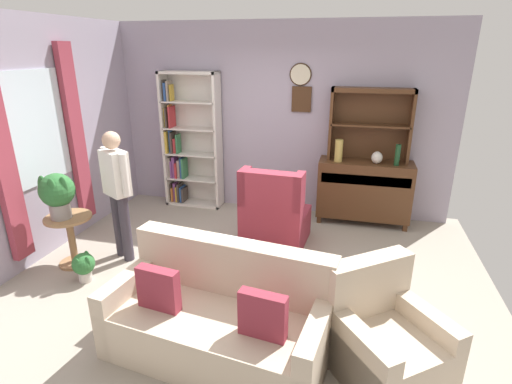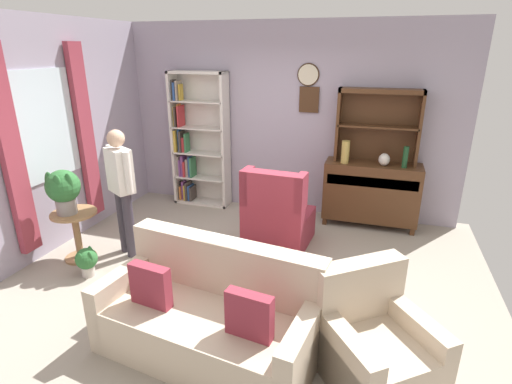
{
  "view_description": "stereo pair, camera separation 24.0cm",
  "coord_description": "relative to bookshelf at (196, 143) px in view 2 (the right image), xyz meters",
  "views": [
    {
      "loc": [
        1.08,
        -3.73,
        2.43
      ],
      "look_at": [
        0.1,
        0.2,
        0.95
      ],
      "focal_mm": 27.89,
      "sensor_mm": 36.0,
      "label": 1
    },
    {
      "loc": [
        1.31,
        -3.67,
        2.43
      ],
      "look_at": [
        0.1,
        0.2,
        0.95
      ],
      "focal_mm": 27.89,
      "sensor_mm": 36.0,
      "label": 2
    }
  ],
  "objects": [
    {
      "name": "bottle_wine",
      "position": [
        3.11,
        -0.18,
        0.07
      ],
      "size": [
        0.07,
        0.07,
        0.29
      ],
      "primitive_type": "cylinder",
      "color": "#194223",
      "rests_on": "sideboard"
    },
    {
      "name": "sideboard",
      "position": [
        2.72,
        -0.09,
        -0.49
      ],
      "size": [
        1.3,
        0.45,
        0.92
      ],
      "color": "#4C2D19",
      "rests_on": "ground_plane"
    },
    {
      "name": "potted_plant_large",
      "position": [
        -0.61,
        -2.22,
        -0.08
      ],
      "size": [
        0.38,
        0.38,
        0.52
      ],
      "color": "gray",
      "rests_on": "plant_stand"
    },
    {
      "name": "couch_floral",
      "position": [
        1.56,
        -3.1,
        -0.68
      ],
      "size": [
        1.9,
        1.09,
        0.9
      ],
      "color": "beige",
      "rests_on": "ground_plane"
    },
    {
      "name": "vase_round",
      "position": [
        2.85,
        -0.15,
        0.01
      ],
      "size": [
        0.15,
        0.15,
        0.17
      ],
      "primitive_type": "ellipsoid",
      "color": "beige",
      "rests_on": "sideboard"
    },
    {
      "name": "potted_plant_small",
      "position": [
        -0.22,
        -2.45,
        -0.8
      ],
      "size": [
        0.24,
        0.24,
        0.33
      ],
      "color": "beige",
      "rests_on": "ground_plane"
    },
    {
      "name": "wall_back",
      "position": [
        1.44,
        0.18,
        0.41
      ],
      "size": [
        5.0,
        0.09,
        2.8
      ],
      "color": "#A399AD",
      "rests_on": "ground_plane"
    },
    {
      "name": "area_rug",
      "position": [
        1.64,
        -2.25,
        -0.99
      ],
      "size": [
        2.25,
        1.74,
        0.01
      ],
      "primitive_type": "cube",
      "color": "brown",
      "rests_on": "ground_plane"
    },
    {
      "name": "wingback_chair",
      "position": [
        1.62,
        -1.1,
        -0.61
      ],
      "size": [
        0.83,
        0.85,
        1.05
      ],
      "color": "maroon",
      "rests_on": "ground_plane"
    },
    {
      "name": "person_reading",
      "position": [
        -0.09,
        -1.86,
        -0.09
      ],
      "size": [
        0.49,
        0.35,
        1.56
      ],
      "color": "#38333D",
      "rests_on": "ground_plane"
    },
    {
      "name": "bookshelf",
      "position": [
        0.0,
        0.0,
        0.0
      ],
      "size": [
        0.9,
        0.3,
        2.1
      ],
      "color": "silver",
      "rests_on": "ground_plane"
    },
    {
      "name": "book_stack",
      "position": [
        1.47,
        -2.19,
        -0.54
      ],
      "size": [
        0.2,
        0.14,
        0.06
      ],
      "color": "#284C8C",
      "rests_on": "coffee_table"
    },
    {
      "name": "wall_left",
      "position": [
        -1.08,
        -1.93,
        0.4
      ],
      "size": [
        0.16,
        4.2,
        2.8
      ],
      "color": "#A399AD",
      "rests_on": "ground_plane"
    },
    {
      "name": "coffee_table",
      "position": [
        1.5,
        -2.16,
        -0.64
      ],
      "size": [
        0.8,
        0.5,
        0.42
      ],
      "color": "#4C2D19",
      "rests_on": "ground_plane"
    },
    {
      "name": "ground_plane",
      "position": [
        1.44,
        -1.95,
        -1.01
      ],
      "size": [
        5.4,
        4.6,
        0.02
      ],
      "primitive_type": "cube",
      "color": "#9E9384"
    },
    {
      "name": "plant_stand",
      "position": [
        -0.58,
        -2.16,
        -0.62
      ],
      "size": [
        0.52,
        0.52,
        0.61
      ],
      "color": "#997047",
      "rests_on": "ground_plane"
    },
    {
      "name": "armchair_floral",
      "position": [
        2.88,
        -3.01,
        -0.71
      ],
      "size": [
        1.07,
        1.08,
        0.88
      ],
      "color": "beige",
      "rests_on": "ground_plane"
    },
    {
      "name": "sideboard_hutch",
      "position": [
        2.72,
        0.02,
        0.56
      ],
      "size": [
        1.1,
        0.26,
        1.0
      ],
      "color": "#4C2D19",
      "rests_on": "sideboard"
    },
    {
      "name": "vase_tall",
      "position": [
        2.33,
        -0.17,
        0.08
      ],
      "size": [
        0.11,
        0.11,
        0.31
      ],
      "primitive_type": "cylinder",
      "color": "tan",
      "rests_on": "sideboard"
    }
  ]
}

